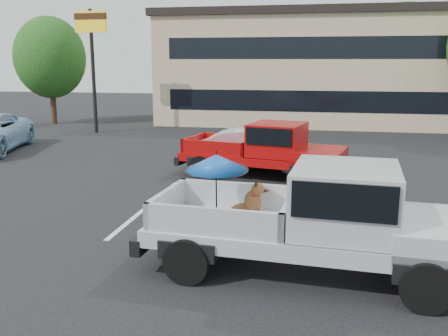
{
  "coord_description": "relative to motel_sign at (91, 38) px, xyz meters",
  "views": [
    {
      "loc": [
        1.15,
        -9.34,
        3.52
      ],
      "look_at": [
        -0.84,
        0.84,
        1.3
      ],
      "focal_mm": 40.0,
      "sensor_mm": 36.0,
      "label": 1
    }
  ],
  "objects": [
    {
      "name": "motel_sign",
      "position": [
        0.0,
        0.0,
        0.0
      ],
      "size": [
        1.6,
        0.22,
        6.0
      ],
      "color": "black",
      "rests_on": "ground"
    },
    {
      "name": "ground",
      "position": [
        10.0,
        -14.0,
        -4.65
      ],
      "size": [
        90.0,
        90.0,
        0.0
      ],
      "primitive_type": "plane",
      "color": "black",
      "rests_on": "ground"
    },
    {
      "name": "silver_sedan",
      "position": [
        9.05,
        -6.94,
        -3.99
      ],
      "size": [
        4.1,
        1.62,
        1.33
      ],
      "primitive_type": "imported",
      "rotation": [
        0.0,
        0.0,
        1.52
      ],
      "color": "#ABACB2",
      "rests_on": "ground"
    },
    {
      "name": "tree_left",
      "position": [
        -4.0,
        3.0,
        -0.92
      ],
      "size": [
        3.96,
        3.96,
        6.02
      ],
      "color": "#332114",
      "rests_on": "ground"
    },
    {
      "name": "stripe_left",
      "position": [
        7.0,
        -12.0,
        -4.65
      ],
      "size": [
        0.12,
        5.0,
        0.01
      ],
      "primitive_type": "cube",
      "color": "silver",
      "rests_on": "ground"
    },
    {
      "name": "tree_back",
      "position": [
        16.0,
        10.0,
        -0.24
      ],
      "size": [
        4.68,
        4.68,
        7.11
      ],
      "color": "#332114",
      "rests_on": "ground"
    },
    {
      "name": "stripe_right",
      "position": [
        13.0,
        -12.0,
        -4.65
      ],
      "size": [
        0.12,
        5.0,
        0.01
      ],
      "primitive_type": "cube",
      "color": "silver",
      "rests_on": "ground"
    },
    {
      "name": "red_pickup",
      "position": [
        9.72,
        -8.38,
        -3.72
      ],
      "size": [
        5.44,
        2.84,
        1.71
      ],
      "rotation": [
        0.0,
        0.0,
        -0.21
      ],
      "color": "black",
      "rests_on": "ground"
    },
    {
      "name": "silver_pickup",
      "position": [
        11.34,
        -15.31,
        -3.6
      ],
      "size": [
        5.82,
        2.44,
        2.06
      ],
      "rotation": [
        0.0,
        0.0,
        -0.07
      ],
      "color": "black",
      "rests_on": "ground"
    },
    {
      "name": "motel_building",
      "position": [
        12.0,
        6.99,
        -1.45
      ],
      "size": [
        20.4,
        8.4,
        6.3
      ],
      "color": "tan",
      "rests_on": "ground"
    }
  ]
}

